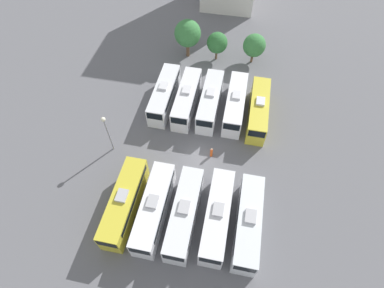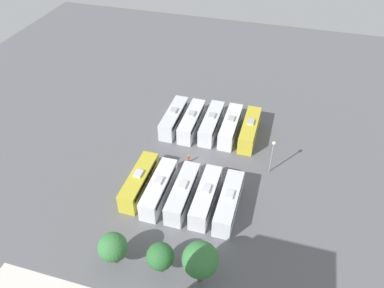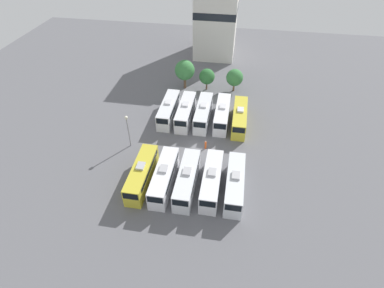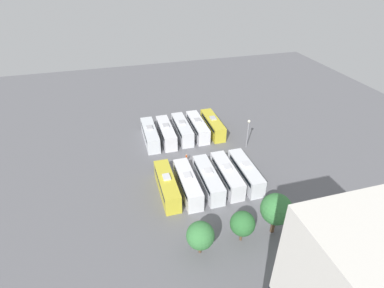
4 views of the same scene
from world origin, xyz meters
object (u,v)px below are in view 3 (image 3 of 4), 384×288
bus_0 (142,173)px  bus_8 (222,114)px  tree_2 (235,78)px  bus_6 (186,111)px  light_pole (127,126)px  tree_1 (207,77)px  bus_1 (164,176)px  tree_0 (185,70)px  bus_3 (212,180)px  worker_person (206,145)px  bus_7 (203,112)px  bus_4 (235,183)px  bus_9 (240,117)px  bus_2 (187,179)px  bus_5 (169,109)px  depot_building (217,14)px

bus_0 → bus_8: same height
tree_2 → bus_6: bearing=-124.7°
light_pole → bus_0: bearing=-59.8°
tree_2 → tree_1: bearing=-176.0°
bus_1 → bus_8: (7.35, 18.55, 0.00)m
bus_1 → tree_1: tree_1 is taller
tree_0 → tree_2: 11.45m
bus_3 → worker_person: bearing=103.1°
bus_0 → tree_1: 31.28m
bus_7 → tree_1: bearing=94.2°
tree_0 → tree_2: bearing=3.0°
bus_4 → bus_6: same height
bus_0 → bus_1: size_ratio=1.00×
bus_9 → tree_1: 15.09m
tree_1 → tree_2: tree_2 is taller
bus_2 → bus_5: bearing=111.3°
bus_8 → tree_1: 13.02m
bus_1 → bus_9: bearing=59.0°
bus_0 → bus_2: size_ratio=1.00×
bus_9 → tree_0: tree_0 is taller
bus_2 → bus_8: (3.74, 18.50, 0.00)m
bus_4 → bus_9: same height
worker_person → tree_0: bearing=110.3°
bus_4 → bus_5: size_ratio=1.00×
bus_9 → tree_0: size_ratio=1.57×
tree_1 → worker_person: bearing=-83.1°
bus_0 → bus_7: (7.19, 18.34, 0.00)m
bus_1 → bus_5: size_ratio=1.00×
bus_0 → bus_5: 18.29m
bus_2 → worker_person: 9.90m
bus_0 → bus_4: same height
bus_3 → light_pole: (-15.75, 7.71, 2.70)m
bus_4 → bus_6: bearing=121.6°
bus_5 → bus_7: 7.09m
bus_8 → bus_6: bearing=-176.9°
bus_2 → bus_3: (3.76, 0.47, 0.00)m
bus_2 → bus_6: (-3.58, 18.11, 0.00)m
bus_0 → bus_9: bearing=51.3°
bus_2 → tree_1: size_ratio=2.11×
bus_4 → bus_8: size_ratio=1.00×
depot_building → light_pole: bearing=-103.9°
bus_3 → tree_0: 31.62m
bus_7 → bus_6: bearing=-176.7°
bus_5 → bus_6: 3.53m
bus_1 → bus_0: bearing=179.8°
bus_1 → bus_7: 18.71m
bus_7 → depot_building: 34.20m
bus_4 → bus_9: bearing=90.3°
bus_4 → worker_person: (-5.69, 9.32, -1.08)m
bus_9 → depot_building: depot_building is taller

